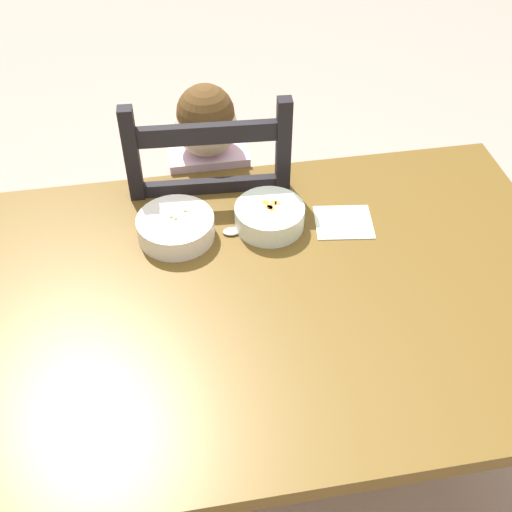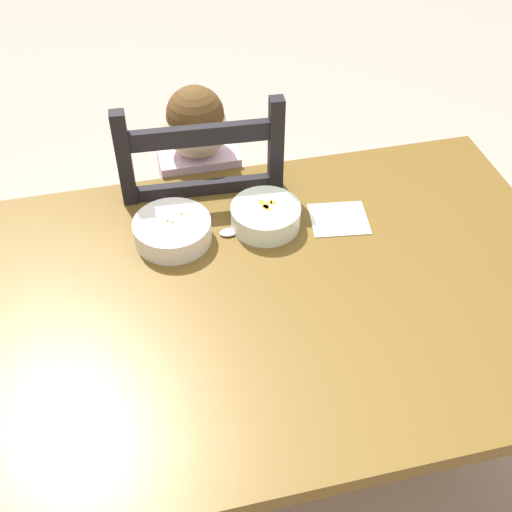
{
  "view_description": "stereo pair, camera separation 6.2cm",
  "coord_description": "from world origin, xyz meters",
  "px_view_note": "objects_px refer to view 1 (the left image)",
  "views": [
    {
      "loc": [
        -0.23,
        -0.97,
        1.81
      ],
      "look_at": [
        -0.05,
        0.07,
        0.81
      ],
      "focal_mm": 45.51,
      "sensor_mm": 36.0,
      "label": 1
    },
    {
      "loc": [
        -0.3,
        -0.96,
        1.81
      ],
      "look_at": [
        -0.05,
        0.07,
        0.81
      ],
      "focal_mm": 45.51,
      "sensor_mm": 36.0,
      "label": 2
    }
  ],
  "objects_px": {
    "dining_chair": "(213,235)",
    "child_figure": "(211,194)",
    "spoon": "(240,231)",
    "bowl_of_carrots": "(270,216)",
    "bowl_of_peas": "(176,227)",
    "dining_table": "(284,319)"
  },
  "relations": [
    {
      "from": "spoon",
      "to": "child_figure",
      "type": "bearing_deg",
      "value": 97.3
    },
    {
      "from": "bowl_of_carrots",
      "to": "spoon",
      "type": "height_order",
      "value": "bowl_of_carrots"
    },
    {
      "from": "dining_chair",
      "to": "dining_table",
      "type": "bearing_deg",
      "value": -77.74
    },
    {
      "from": "bowl_of_peas",
      "to": "spoon",
      "type": "distance_m",
      "value": 0.16
    },
    {
      "from": "dining_chair",
      "to": "spoon",
      "type": "relative_size",
      "value": 7.39
    },
    {
      "from": "dining_chair",
      "to": "spoon",
      "type": "bearing_deg",
      "value": -82.18
    },
    {
      "from": "spoon",
      "to": "bowl_of_carrots",
      "type": "bearing_deg",
      "value": 9.98
    },
    {
      "from": "dining_chair",
      "to": "bowl_of_carrots",
      "type": "height_order",
      "value": "dining_chair"
    },
    {
      "from": "dining_table",
      "to": "bowl_of_peas",
      "type": "height_order",
      "value": "bowl_of_peas"
    },
    {
      "from": "bowl_of_peas",
      "to": "dining_table",
      "type": "bearing_deg",
      "value": -44.61
    },
    {
      "from": "dining_table",
      "to": "spoon",
      "type": "relative_size",
      "value": 9.88
    },
    {
      "from": "spoon",
      "to": "dining_chair",
      "type": "bearing_deg",
      "value": 97.82
    },
    {
      "from": "dining_chair",
      "to": "child_figure",
      "type": "height_order",
      "value": "dining_chair"
    },
    {
      "from": "bowl_of_peas",
      "to": "bowl_of_carrots",
      "type": "bearing_deg",
      "value": 0.01
    },
    {
      "from": "dining_table",
      "to": "dining_chair",
      "type": "relative_size",
      "value": 1.34
    },
    {
      "from": "bowl_of_carrots",
      "to": "dining_table",
      "type": "bearing_deg",
      "value": -91.62
    },
    {
      "from": "bowl_of_peas",
      "to": "bowl_of_carrots",
      "type": "relative_size",
      "value": 1.09
    },
    {
      "from": "dining_table",
      "to": "child_figure",
      "type": "height_order",
      "value": "child_figure"
    },
    {
      "from": "dining_table",
      "to": "spoon",
      "type": "xyz_separation_m",
      "value": [
        -0.07,
        0.21,
        0.11
      ]
    },
    {
      "from": "bowl_of_carrots",
      "to": "bowl_of_peas",
      "type": "bearing_deg",
      "value": -179.99
    },
    {
      "from": "dining_chair",
      "to": "bowl_of_peas",
      "type": "xyz_separation_m",
      "value": [
        -0.11,
        -0.3,
        0.31
      ]
    },
    {
      "from": "child_figure",
      "to": "bowl_of_carrots",
      "type": "distance_m",
      "value": 0.34
    }
  ]
}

